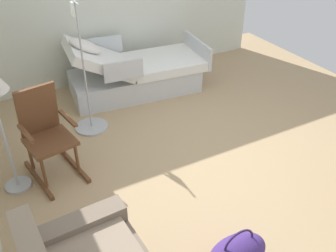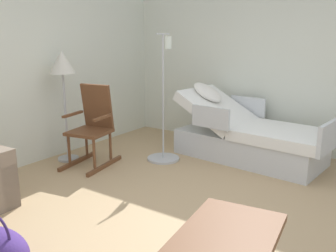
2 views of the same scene
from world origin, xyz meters
TOP-DOWN VIEW (x-y plane):
  - ground_plane at (0.00, 0.00)m, footprint 6.46×6.46m
  - hospital_bed at (1.92, 0.09)m, footprint 1.15×2.15m
  - rocking_chair at (0.58, 1.71)m, footprint 0.83×0.60m
  - iv_pole at (1.24, 1.05)m, footprint 0.44×0.44m

SIDE VIEW (x-z plane):
  - ground_plane at x=0.00m, z-range 0.00..0.00m
  - iv_pole at x=1.24m, z-range -0.59..1.09m
  - hospital_bed at x=1.92m, z-range -0.21..0.82m
  - rocking_chair at x=0.58m, z-range -0.02..1.03m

